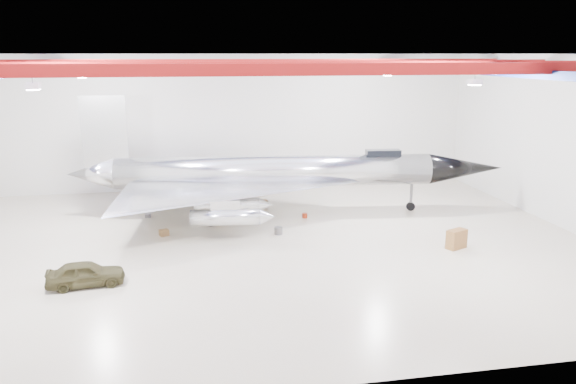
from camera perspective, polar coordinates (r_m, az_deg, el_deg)
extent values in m
plane|color=beige|center=(33.47, -3.32, -5.36)|extent=(40.00, 40.00, 0.00)
plane|color=silver|center=(46.86, -5.73, 7.05)|extent=(40.00, 0.00, 40.00)
plane|color=silver|center=(39.77, 26.58, 4.44)|extent=(0.00, 30.00, 30.00)
plane|color=#0A0F38|center=(31.61, -3.60, 13.83)|extent=(40.00, 40.00, 0.00)
cube|color=maroon|center=(22.70, -0.78, 12.33)|extent=(39.50, 0.25, 0.50)
cube|color=maroon|center=(28.64, -2.84, 12.63)|extent=(39.50, 0.25, 0.50)
cube|color=maroon|center=(34.59, -4.20, 12.83)|extent=(39.50, 0.25, 0.50)
cube|color=maroon|center=(40.56, -5.16, 12.96)|extent=(39.50, 0.25, 0.50)
cube|color=#0C1848|center=(32.44, -25.54, 10.94)|extent=(0.25, 29.50, 0.40)
cube|color=#0C1848|center=(35.14, 16.68, 11.82)|extent=(0.25, 29.50, 0.40)
cube|color=silver|center=(26.15, -24.48, 9.78)|extent=(0.55, 0.55, 0.25)
cube|color=silver|center=(28.92, 18.44, 10.58)|extent=(0.55, 0.55, 0.25)
cube|color=silver|center=(37.91, -20.20, 11.06)|extent=(0.55, 0.55, 0.25)
cube|color=silver|center=(39.87, 10.07, 11.78)|extent=(0.55, 0.55, 0.25)
cylinder|color=silver|center=(39.10, -1.35, 2.12)|extent=(21.89, 4.49, 2.18)
cone|color=black|center=(42.04, 17.53, 2.31)|extent=(5.65, 2.75, 2.18)
cone|color=silver|center=(40.46, -19.37, 1.73)|extent=(3.48, 2.51, 2.18)
cube|color=silver|center=(39.73, -18.17, 5.77)|extent=(3.05, 0.46, 4.90)
cube|color=black|center=(40.00, 9.63, 3.86)|extent=(2.48, 1.12, 0.54)
cylinder|color=silver|center=(33.64, -6.38, -2.60)|extent=(4.22, 1.42, 0.98)
cylinder|color=silver|center=(36.26, -6.24, -1.38)|extent=(4.22, 1.42, 0.98)
cylinder|color=silver|center=(42.59, -5.97, 0.93)|extent=(4.22, 1.42, 0.98)
cylinder|color=silver|center=(45.25, -5.87, 1.70)|extent=(4.22, 1.42, 0.98)
cylinder|color=#59595B|center=(41.24, 12.39, -0.53)|extent=(0.20, 0.20, 1.96)
cylinder|color=black|center=(41.41, 12.35, -1.44)|extent=(0.63, 0.30, 0.61)
cylinder|color=#59595B|center=(36.98, -7.88, -2.00)|extent=(0.20, 0.20, 1.96)
cylinder|color=black|center=(37.17, -7.84, -3.00)|extent=(0.63, 0.30, 0.61)
cylinder|color=#59595B|center=(42.24, -7.44, 0.02)|extent=(0.20, 0.20, 1.96)
cylinder|color=black|center=(42.40, -7.41, -0.87)|extent=(0.63, 0.30, 0.61)
imported|color=#3B371D|center=(29.23, -19.88, -7.81)|extent=(3.81, 1.86, 1.25)
cube|color=brown|center=(34.07, 16.75, -4.60)|extent=(1.36, 1.06, 1.12)
cube|color=olive|center=(35.82, -12.48, -4.05)|extent=(0.67, 0.61, 0.38)
cube|color=maroon|center=(41.50, -5.90, -1.35)|extent=(0.50, 0.42, 0.32)
cylinder|color=#59595B|center=(35.24, -0.98, -3.94)|extent=(0.61, 0.61, 0.46)
cube|color=olive|center=(41.83, -2.54, -1.10)|extent=(0.69, 0.59, 0.42)
cube|color=#59595B|center=(39.98, -14.04, -2.35)|extent=(0.39, 0.33, 0.25)
cylinder|color=maroon|center=(38.71, 1.70, -2.40)|extent=(0.47, 0.47, 0.33)
cube|color=olive|center=(37.48, -6.89, -2.98)|extent=(0.66, 0.55, 0.42)
cylinder|color=#59595B|center=(41.35, -3.80, -1.34)|extent=(0.50, 0.50, 0.36)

